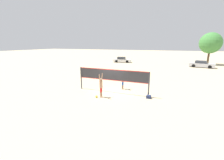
% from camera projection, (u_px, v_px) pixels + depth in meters
% --- Properties ---
extents(ground_plane, '(200.00, 200.00, 0.00)m').
position_uv_depth(ground_plane, '(112.00, 93.00, 14.86)').
color(ground_plane, '#C6B28C').
extents(volleyball_net, '(7.20, 0.12, 2.33)m').
position_uv_depth(volleyball_net, '(112.00, 77.00, 14.48)').
color(volleyball_net, '#38383D').
rests_on(volleyball_net, ground_plane).
extents(player_spiker, '(0.28, 0.71, 2.17)m').
position_uv_depth(player_spiker, '(101.00, 85.00, 13.32)').
color(player_spiker, tan).
rests_on(player_spiker, ground_plane).
extents(player_blocker, '(0.28, 0.69, 2.03)m').
position_uv_depth(player_blocker, '(123.00, 79.00, 15.75)').
color(player_blocker, '#8C664C').
rests_on(player_blocker, ground_plane).
extents(volleyball, '(0.21, 0.21, 0.21)m').
position_uv_depth(volleyball, '(96.00, 97.00, 13.43)').
color(volleyball, yellow).
rests_on(volleyball, ground_plane).
extents(gear_bag, '(0.40, 0.34, 0.27)m').
position_uv_depth(gear_bag, '(149.00, 97.00, 13.27)').
color(gear_bag, navy).
rests_on(gear_bag, ground_plane).
extents(parked_car_near, '(4.84, 2.77, 1.34)m').
position_uv_depth(parked_car_near, '(202.00, 64.00, 30.49)').
color(parked_car_near, '#B7B7BC').
rests_on(parked_car_near, ground_plane).
extents(parked_car_mid, '(4.64, 2.40, 1.40)m').
position_uv_depth(parked_car_mid, '(122.00, 60.00, 38.78)').
color(parked_car_mid, silver).
rests_on(parked_car_mid, ground_plane).
extents(tree_left_cluster, '(4.69, 4.69, 7.21)m').
position_uv_depth(tree_left_cluster, '(210.00, 43.00, 33.83)').
color(tree_left_cluster, '#4C3823').
rests_on(tree_left_cluster, ground_plane).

